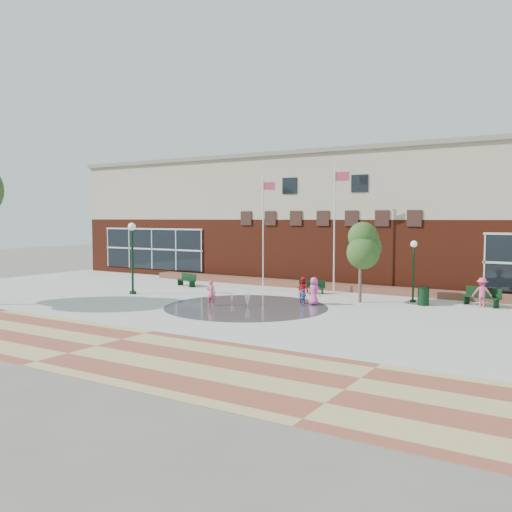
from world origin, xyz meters
The scene contains 22 objects.
ground centered at (0.00, 0.00, 0.00)m, with size 120.00×120.00×0.00m, color #666056.
plaza_concrete centered at (0.00, 4.00, 0.00)m, with size 46.00×18.00×0.01m, color #A8A8A0.
paver_band centered at (0.00, -7.00, 0.00)m, with size 46.00×6.00×0.01m, color brown.
splash_pad centered at (0.00, 3.00, 0.00)m, with size 8.40×8.40×0.01m, color #383A3D.
library_building centered at (0.00, 17.48, 4.64)m, with size 44.40×10.40×9.20m.
flower_bed centered at (0.00, 11.60, 0.00)m, with size 26.00×1.20×0.40m, color maroon.
flagpole_left centered at (-2.44, 8.92, 4.03)m, with size 0.84×0.23×7.23m.
flagpole_right centered at (1.76, 10.37, 4.38)m, with size 0.95×0.26×7.83m.
lamp_left centered at (-8.45, 3.51, 2.68)m, with size 0.46×0.46×4.32m.
lamp_right centered at (6.91, 9.12, 2.10)m, with size 0.36×0.36×3.38m.
bench_left centered at (-8.03, 8.14, 0.28)m, with size 1.80×1.01×0.87m.
bench_mid centered at (0.70, 9.32, 0.26)m, with size 1.69×0.82×0.82m.
bench_right centered at (10.31, 9.67, 0.32)m, with size 2.04×1.23×0.99m.
trash_can centered at (7.67, 8.34, 0.51)m, with size 0.61×0.61×1.01m.
tree_mid centered at (4.47, 7.54, 3.11)m, with size 2.53×2.53×4.28m.
water_jet_a centered at (-0.02, 3.18, 0.00)m, with size 0.32×0.32×0.62m, color white.
water_jet_b centered at (-1.43, 3.84, 0.00)m, with size 0.20×0.20×0.44m, color white.
child_splash centered at (-1.75, 2.37, 0.68)m, with size 0.50×0.33×1.36m, color #E95377.
adult_red centered at (2.01, 5.56, 0.73)m, with size 0.71×0.55×1.45m, color red.
adult_pink centered at (2.69, 5.48, 0.74)m, with size 0.72×0.47×1.48m, color #E04DA3.
child_blue centered at (2.37, 4.82, 0.46)m, with size 0.54×0.22×0.91m, color #3377C3.
person_bench centered at (10.39, 9.37, 0.77)m, with size 0.99×0.57×1.54m, color #E54274.
Camera 1 is at (14.89, -20.33, 4.59)m, focal length 38.00 mm.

